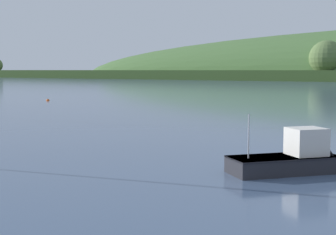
{
  "coord_description": "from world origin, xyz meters",
  "views": [
    {
      "loc": [
        28.02,
        4.3,
        4.73
      ],
      "look_at": [
        7.77,
        38.25,
        1.02
      ],
      "focal_mm": 54.25,
      "sensor_mm": 36.0,
      "label": 1
    }
  ],
  "objects": [
    {
      "name": "fishing_boat_moored",
      "position": [
        21.19,
        27.27,
        0.43
      ],
      "size": [
        5.15,
        5.37,
        3.46
      ],
      "rotation": [
        0.0,
        0.0,
        0.83
      ],
      "color": "#232328",
      "rests_on": "ground"
    },
    {
      "name": "mooring_buoy_foreground",
      "position": [
        -28.09,
        62.0,
        0.0
      ],
      "size": [
        0.51,
        0.51,
        0.59
      ],
      "color": "#EA5B19",
      "rests_on": "ground"
    }
  ]
}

